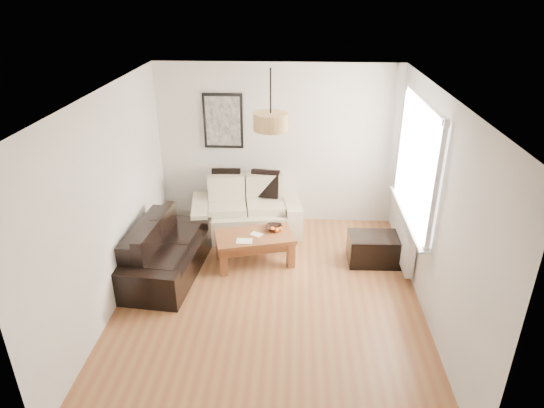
# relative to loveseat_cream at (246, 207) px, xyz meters

# --- Properties ---
(floor) EXTENTS (4.50, 4.50, 0.00)m
(floor) POSITION_rel_loveseat_cream_xyz_m (0.47, -1.78, -0.42)
(floor) COLOR brown
(floor) RESTS_ON ground
(ceiling) EXTENTS (3.80, 4.50, 0.00)m
(ceiling) POSITION_rel_loveseat_cream_xyz_m (0.47, -1.78, 2.18)
(ceiling) COLOR white
(ceiling) RESTS_ON floor
(wall_back) EXTENTS (3.80, 0.04, 2.60)m
(wall_back) POSITION_rel_loveseat_cream_xyz_m (0.47, 0.47, 0.88)
(wall_back) COLOR silver
(wall_back) RESTS_ON floor
(wall_front) EXTENTS (3.80, 0.04, 2.60)m
(wall_front) POSITION_rel_loveseat_cream_xyz_m (0.47, -4.03, 0.88)
(wall_front) COLOR silver
(wall_front) RESTS_ON floor
(wall_left) EXTENTS (0.04, 4.50, 2.60)m
(wall_left) POSITION_rel_loveseat_cream_xyz_m (-1.43, -1.78, 0.88)
(wall_left) COLOR silver
(wall_left) RESTS_ON floor
(wall_right) EXTENTS (0.04, 4.50, 2.60)m
(wall_right) POSITION_rel_loveseat_cream_xyz_m (2.37, -1.78, 0.88)
(wall_right) COLOR silver
(wall_right) RESTS_ON floor
(window_bay) EXTENTS (0.14, 1.90, 1.60)m
(window_bay) POSITION_rel_loveseat_cream_xyz_m (2.33, -0.98, 1.18)
(window_bay) COLOR white
(window_bay) RESTS_ON wall_right
(radiator) EXTENTS (0.10, 0.90, 0.52)m
(radiator) POSITION_rel_loveseat_cream_xyz_m (2.29, -0.98, -0.04)
(radiator) COLOR white
(radiator) RESTS_ON wall_right
(poster) EXTENTS (0.62, 0.04, 0.87)m
(poster) POSITION_rel_loveseat_cream_xyz_m (-0.38, 0.44, 1.28)
(poster) COLOR black
(poster) RESTS_ON wall_back
(pendant_shade) EXTENTS (0.40, 0.40, 0.20)m
(pendant_shade) POSITION_rel_loveseat_cream_xyz_m (0.47, -1.48, 1.81)
(pendant_shade) COLOR tan
(pendant_shade) RESTS_ON ceiling
(loveseat_cream) EXTENTS (1.82, 1.18, 0.84)m
(loveseat_cream) POSITION_rel_loveseat_cream_xyz_m (0.00, 0.00, 0.00)
(loveseat_cream) COLOR beige
(loveseat_cream) RESTS_ON floor
(sofa_leather) EXTENTS (0.97, 1.75, 0.72)m
(sofa_leather) POSITION_rel_loveseat_cream_xyz_m (-0.96, -1.27, -0.06)
(sofa_leather) COLOR black
(sofa_leather) RESTS_ON floor
(coffee_table) EXTENTS (1.20, 0.85, 0.45)m
(coffee_table) POSITION_rel_loveseat_cream_xyz_m (0.21, -0.93, -0.20)
(coffee_table) COLOR brown
(coffee_table) RESTS_ON floor
(ottoman) EXTENTS (0.75, 0.50, 0.42)m
(ottoman) POSITION_rel_loveseat_cream_xyz_m (1.92, -0.84, -0.21)
(ottoman) COLOR black
(ottoman) RESTS_ON floor
(cushion_left) EXTENTS (0.46, 0.16, 0.45)m
(cushion_left) POSITION_rel_loveseat_cream_xyz_m (-0.33, 0.21, 0.34)
(cushion_left) COLOR black
(cushion_left) RESTS_ON loveseat_cream
(cushion_right) EXTENTS (0.46, 0.20, 0.45)m
(cushion_right) POSITION_rel_loveseat_cream_xyz_m (0.29, 0.21, 0.33)
(cushion_right) COLOR black
(cushion_right) RESTS_ON loveseat_cream
(fruit_bowl) EXTENTS (0.25, 0.25, 0.06)m
(fruit_bowl) POSITION_rel_loveseat_cream_xyz_m (0.48, -0.76, 0.05)
(fruit_bowl) COLOR black
(fruit_bowl) RESTS_ON coffee_table
(orange_a) EXTENTS (0.08, 0.08, 0.07)m
(orange_a) POSITION_rel_loveseat_cream_xyz_m (0.52, -0.85, 0.06)
(orange_a) COLOR #FF5315
(orange_a) RESTS_ON fruit_bowl
(orange_b) EXTENTS (0.08, 0.08, 0.07)m
(orange_b) POSITION_rel_loveseat_cream_xyz_m (0.57, -0.81, 0.06)
(orange_b) COLOR #D75B12
(orange_b) RESTS_ON fruit_bowl
(orange_c) EXTENTS (0.08, 0.08, 0.07)m
(orange_c) POSITION_rel_loveseat_cream_xyz_m (0.46, -0.82, 0.06)
(orange_c) COLOR orange
(orange_c) RESTS_ON fruit_bowl
(papers) EXTENTS (0.22, 0.16, 0.01)m
(papers) POSITION_rel_loveseat_cream_xyz_m (0.09, -1.12, 0.03)
(papers) COLOR white
(papers) RESTS_ON coffee_table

